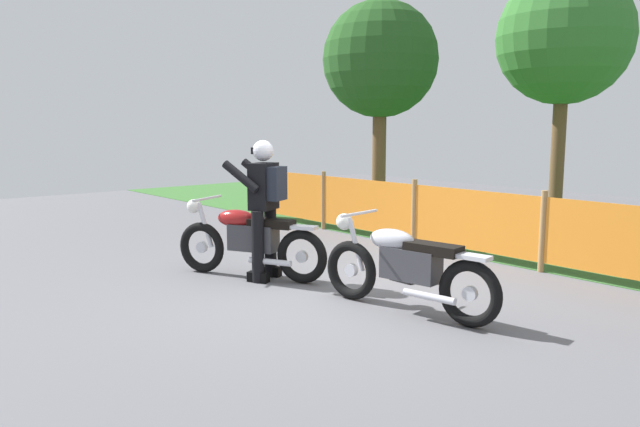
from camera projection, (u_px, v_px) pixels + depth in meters
ground at (334, 291)px, 6.89m from camera, size 24.00×24.00×0.02m
grass_verge at (590, 230)px, 10.83m from camera, size 24.00×7.10×0.01m
barrier_fence at (472, 220)px, 8.48m from camera, size 10.78×0.08×1.05m
tree_leftmost at (380, 61)px, 12.13m from camera, size 2.33×2.33×4.35m
tree_near_left at (564, 38)px, 12.13m from camera, size 2.69×2.69×4.97m
motorcycle_lead at (249, 240)px, 7.41m from camera, size 1.89×1.05×0.97m
motorcycle_trailing at (405, 266)px, 6.02m from camera, size 2.03×0.60×0.96m
rider_lead at (264, 202)px, 7.25m from camera, size 0.78×0.70×1.69m
traffic_cone at (409, 259)px, 7.29m from camera, size 0.32×0.32×0.53m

